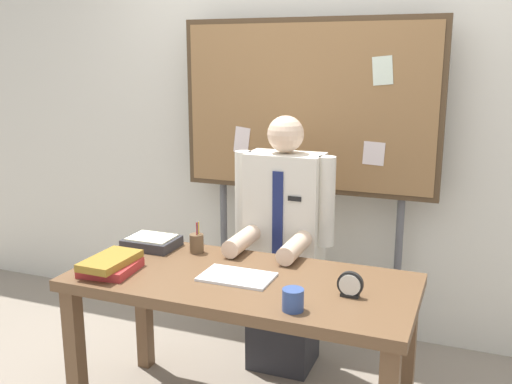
{
  "coord_description": "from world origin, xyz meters",
  "views": [
    {
      "loc": [
        0.95,
        -2.22,
        1.69
      ],
      "look_at": [
        0.0,
        0.18,
        1.09
      ],
      "focal_mm": 40.47,
      "sensor_mm": 36.0,
      "label": 1
    }
  ],
  "objects_px": {
    "bulletin_board": "(307,111)",
    "open_notebook": "(237,277)",
    "paper_tray": "(152,242)",
    "pen_holder": "(197,243)",
    "book_stack": "(110,265)",
    "desk_clock": "(350,285)",
    "coffee_mug": "(293,300)",
    "person": "(284,255)",
    "desk": "(241,298)"
  },
  "relations": [
    {
      "from": "bulletin_board",
      "to": "open_notebook",
      "type": "bearing_deg",
      "value": -90.72
    },
    {
      "from": "open_notebook",
      "to": "paper_tray",
      "type": "distance_m",
      "value": 0.62
    },
    {
      "from": "pen_holder",
      "to": "book_stack",
      "type": "bearing_deg",
      "value": -121.81
    },
    {
      "from": "desk_clock",
      "to": "pen_holder",
      "type": "bearing_deg",
      "value": 162.82
    },
    {
      "from": "book_stack",
      "to": "coffee_mug",
      "type": "height_order",
      "value": "coffee_mug"
    },
    {
      "from": "bulletin_board",
      "to": "coffee_mug",
      "type": "relative_size",
      "value": 21.89
    },
    {
      "from": "coffee_mug",
      "to": "pen_holder",
      "type": "height_order",
      "value": "pen_holder"
    },
    {
      "from": "person",
      "to": "coffee_mug",
      "type": "relative_size",
      "value": 16.06
    },
    {
      "from": "bulletin_board",
      "to": "paper_tray",
      "type": "relative_size",
      "value": 7.34
    },
    {
      "from": "book_stack",
      "to": "desk_clock",
      "type": "xyz_separation_m",
      "value": [
        1.07,
        0.13,
        0.01
      ]
    },
    {
      "from": "desk",
      "to": "open_notebook",
      "type": "bearing_deg",
      "value": -121.61
    },
    {
      "from": "coffee_mug",
      "to": "desk_clock",
      "type": "bearing_deg",
      "value": 49.92
    },
    {
      "from": "coffee_mug",
      "to": "open_notebook",
      "type": "bearing_deg",
      "value": 145.99
    },
    {
      "from": "pen_holder",
      "to": "paper_tray",
      "type": "height_order",
      "value": "pen_holder"
    },
    {
      "from": "person",
      "to": "bulletin_board",
      "type": "distance_m",
      "value": 0.84
    },
    {
      "from": "open_notebook",
      "to": "pen_holder",
      "type": "distance_m",
      "value": 0.41
    },
    {
      "from": "person",
      "to": "paper_tray",
      "type": "height_order",
      "value": "person"
    },
    {
      "from": "bulletin_board",
      "to": "book_stack",
      "type": "height_order",
      "value": "bulletin_board"
    },
    {
      "from": "coffee_mug",
      "to": "paper_tray",
      "type": "xyz_separation_m",
      "value": [
        -0.91,
        0.45,
        -0.02
      ]
    },
    {
      "from": "desk",
      "to": "person",
      "type": "height_order",
      "value": "person"
    },
    {
      "from": "open_notebook",
      "to": "desk_clock",
      "type": "bearing_deg",
      "value": -1.71
    },
    {
      "from": "pen_holder",
      "to": "paper_tray",
      "type": "xyz_separation_m",
      "value": [
        -0.25,
        -0.01,
        -0.02
      ]
    },
    {
      "from": "desk",
      "to": "bulletin_board",
      "type": "relative_size",
      "value": 0.81
    },
    {
      "from": "bulletin_board",
      "to": "open_notebook",
      "type": "relative_size",
      "value": 5.99
    },
    {
      "from": "book_stack",
      "to": "desk_clock",
      "type": "distance_m",
      "value": 1.08
    },
    {
      "from": "open_notebook",
      "to": "pen_holder",
      "type": "xyz_separation_m",
      "value": [
        -0.32,
        0.24,
        0.04
      ]
    },
    {
      "from": "coffee_mug",
      "to": "paper_tray",
      "type": "height_order",
      "value": "coffee_mug"
    },
    {
      "from": "open_notebook",
      "to": "desk_clock",
      "type": "relative_size",
      "value": 2.96
    },
    {
      "from": "coffee_mug",
      "to": "paper_tray",
      "type": "distance_m",
      "value": 1.02
    },
    {
      "from": "book_stack",
      "to": "desk_clock",
      "type": "relative_size",
      "value": 2.71
    },
    {
      "from": "desk",
      "to": "open_notebook",
      "type": "height_order",
      "value": "open_notebook"
    },
    {
      "from": "book_stack",
      "to": "open_notebook",
      "type": "bearing_deg",
      "value": 14.33
    },
    {
      "from": "book_stack",
      "to": "paper_tray",
      "type": "distance_m",
      "value": 0.37
    },
    {
      "from": "coffee_mug",
      "to": "pen_holder",
      "type": "distance_m",
      "value": 0.81
    },
    {
      "from": "open_notebook",
      "to": "desk",
      "type": "bearing_deg",
      "value": 58.39
    },
    {
      "from": "desk",
      "to": "pen_holder",
      "type": "xyz_separation_m",
      "value": [
        -0.34,
        0.22,
        0.15
      ]
    },
    {
      "from": "open_notebook",
      "to": "desk_clock",
      "type": "xyz_separation_m",
      "value": [
        0.51,
        -0.02,
        0.04
      ]
    },
    {
      "from": "bulletin_board",
      "to": "pen_holder",
      "type": "relative_size",
      "value": 11.92
    },
    {
      "from": "desk",
      "to": "paper_tray",
      "type": "relative_size",
      "value": 5.91
    },
    {
      "from": "desk",
      "to": "book_stack",
      "type": "relative_size",
      "value": 5.28
    },
    {
      "from": "book_stack",
      "to": "bulletin_board",
      "type": "bearing_deg",
      "value": 63.23
    },
    {
      "from": "desk",
      "to": "desk_clock",
      "type": "xyz_separation_m",
      "value": [
        0.5,
        -0.04,
        0.15
      ]
    },
    {
      "from": "desk",
      "to": "open_notebook",
      "type": "xyz_separation_m",
      "value": [
        -0.01,
        -0.02,
        0.1
      ]
    },
    {
      "from": "desk",
      "to": "bulletin_board",
      "type": "distance_m",
      "value": 1.23
    },
    {
      "from": "book_stack",
      "to": "paper_tray",
      "type": "relative_size",
      "value": 1.12
    },
    {
      "from": "open_notebook",
      "to": "coffee_mug",
      "type": "distance_m",
      "value": 0.4
    },
    {
      "from": "desk",
      "to": "coffee_mug",
      "type": "bearing_deg",
      "value": -37.35
    },
    {
      "from": "paper_tray",
      "to": "bulletin_board",
      "type": "bearing_deg",
      "value": 52.57
    },
    {
      "from": "book_stack",
      "to": "coffee_mug",
      "type": "relative_size",
      "value": 3.34
    },
    {
      "from": "person",
      "to": "coffee_mug",
      "type": "distance_m",
      "value": 0.9
    }
  ]
}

